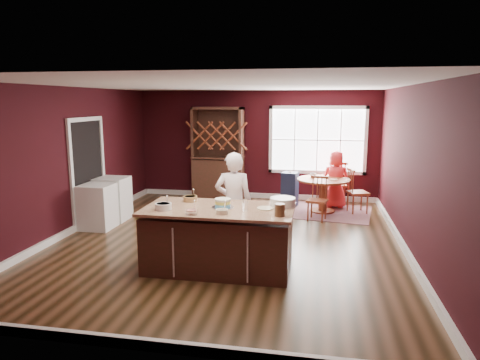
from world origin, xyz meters
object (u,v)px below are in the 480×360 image
(hutch, at_px, (218,154))
(layer_cake, at_px, (223,203))
(high_chair, at_px, (290,189))
(toddler, at_px, (290,173))
(baker, at_px, (234,203))
(dryer, at_px, (113,199))
(chair_north, at_px, (336,183))
(chair_south, at_px, (317,199))
(chair_east, at_px, (358,191))
(seated_woman, at_px, (336,180))
(washer, at_px, (97,207))
(kitchen_island, at_px, (219,240))
(dining_table, at_px, (323,188))

(hutch, bearing_deg, layer_cake, -75.99)
(high_chair, height_order, toddler, toddler)
(baker, distance_m, dryer, 3.23)
(chair_north, bearing_deg, chair_south, 68.84)
(baker, relative_size, chair_east, 1.65)
(high_chair, bearing_deg, chair_east, 0.61)
(seated_woman, xyz_separation_m, hutch, (-2.87, 0.45, 0.48))
(washer, bearing_deg, kitchen_island, -29.26)
(toddler, bearing_deg, kitchen_island, -101.18)
(baker, bearing_deg, chair_north, -122.38)
(dining_table, bearing_deg, chair_east, 4.81)
(hutch, height_order, dryer, hutch)
(high_chair, relative_size, dryer, 0.96)
(toddler, distance_m, dryer, 3.98)
(dryer, bearing_deg, baker, -27.39)
(kitchen_island, xyz_separation_m, chair_north, (1.85, 4.36, 0.09))
(kitchen_island, distance_m, seated_woman, 4.43)
(layer_cake, xyz_separation_m, washer, (-2.83, 1.54, -0.55))
(chair_east, relative_size, dryer, 1.13)
(chair_north, xyz_separation_m, hutch, (-2.91, 0.14, 0.62))
(dining_table, distance_m, washer, 4.77)
(dining_table, xyz_separation_m, baker, (-1.45, -2.89, 0.29))
(layer_cake, bearing_deg, hutch, 104.01)
(baker, xyz_separation_m, layer_cake, (-0.02, -0.70, 0.16))
(layer_cake, bearing_deg, seated_woman, 66.42)
(dining_table, height_order, baker, baker)
(baker, xyz_separation_m, chair_east, (2.20, 2.95, -0.32))
(chair_east, relative_size, chair_south, 1.08)
(chair_east, distance_m, chair_north, 0.82)
(chair_north, distance_m, dryer, 5.10)
(seated_woman, distance_m, hutch, 2.95)
(high_chair, distance_m, washer, 4.29)
(dining_table, distance_m, hutch, 2.81)
(chair_south, height_order, toddler, toddler)
(dryer, bearing_deg, high_chair, 26.63)
(dining_table, distance_m, chair_east, 0.76)
(layer_cake, bearing_deg, high_chair, 79.78)
(seated_woman, bearing_deg, dryer, 18.24)
(high_chair, bearing_deg, hutch, 176.04)
(toddler, bearing_deg, dining_table, -25.02)
(baker, xyz_separation_m, high_chair, (0.69, 3.25, -0.40))
(baker, relative_size, hutch, 0.72)
(dryer, bearing_deg, layer_cake, -37.55)
(chair_east, height_order, dryer, chair_east)
(baker, distance_m, toddler, 3.31)
(chair_east, distance_m, dryer, 5.27)
(baker, xyz_separation_m, chair_north, (1.77, 3.64, -0.29))
(dining_table, relative_size, toddler, 4.43)
(dining_table, xyz_separation_m, seated_woman, (0.28, 0.44, 0.13))
(baker, distance_m, chair_south, 2.56)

